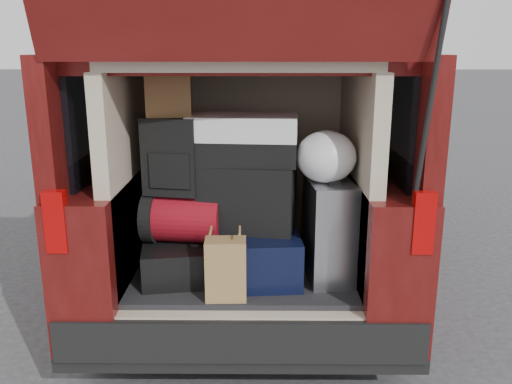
% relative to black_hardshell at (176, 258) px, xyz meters
% --- Properties ---
extents(ground, '(80.00, 80.00, 0.00)m').
position_rel_black_hardshell_xyz_m(ground, '(0.38, -0.14, -0.65)').
color(ground, '#313133').
rests_on(ground, ground).
extents(minivan, '(1.90, 5.35, 2.77)m').
position_rel_black_hardshell_xyz_m(minivan, '(0.38, 1.72, 0.26)').
color(minivan, black).
rests_on(minivan, ground).
extents(load_floor, '(1.24, 1.05, 0.55)m').
position_rel_black_hardshell_xyz_m(load_floor, '(0.38, 0.14, -0.37)').
color(load_floor, black).
rests_on(load_floor, ground).
extents(black_hardshell, '(0.44, 0.55, 0.20)m').
position_rel_black_hardshell_xyz_m(black_hardshell, '(0.00, 0.00, 0.00)').
color(black_hardshell, black).
rests_on(black_hardshell, load_floor).
extents(navy_hardshell, '(0.55, 0.65, 0.27)m').
position_rel_black_hardshell_xyz_m(navy_hardshell, '(0.44, 0.02, 0.03)').
color(navy_hardshell, black).
rests_on(navy_hardshell, load_floor).
extents(silver_roller, '(0.27, 0.40, 0.56)m').
position_rel_black_hardshell_xyz_m(silver_roller, '(0.86, -0.04, 0.18)').
color(silver_roller, white).
rests_on(silver_roller, load_floor).
extents(kraft_bag, '(0.21, 0.14, 0.32)m').
position_rel_black_hardshell_xyz_m(kraft_bag, '(0.30, -0.30, 0.06)').
color(kraft_bag, '#9B7446').
rests_on(kraft_bag, load_floor).
extents(red_duffel, '(0.46, 0.33, 0.28)m').
position_rel_black_hardshell_xyz_m(red_duffel, '(0.05, 0.01, 0.24)').
color(red_duffel, maroon).
rests_on(red_duffel, black_hardshell).
extents(black_soft_case, '(0.56, 0.39, 0.37)m').
position_rel_black_hardshell_xyz_m(black_soft_case, '(0.41, 0.04, 0.36)').
color(black_soft_case, black).
rests_on(black_soft_case, navy_hardshell).
extents(backpack, '(0.32, 0.23, 0.42)m').
position_rel_black_hardshell_xyz_m(backpack, '(0.00, 0.02, 0.59)').
color(backpack, black).
rests_on(backpack, red_duffel).
extents(twotone_duffel, '(0.61, 0.35, 0.26)m').
position_rel_black_hardshell_xyz_m(twotone_duffel, '(0.39, 0.06, 0.67)').
color(twotone_duffel, white).
rests_on(twotone_duffel, black_soft_case).
extents(grocery_sack_lower, '(0.26, 0.22, 0.22)m').
position_rel_black_hardshell_xyz_m(grocery_sack_lower, '(-0.01, 0.06, 0.91)').
color(grocery_sack_lower, brown).
rests_on(grocery_sack_lower, backpack).
extents(plastic_bag_right, '(0.37, 0.35, 0.28)m').
position_rel_black_hardshell_xyz_m(plastic_bag_right, '(0.83, -0.05, 0.60)').
color(plastic_bag_right, white).
rests_on(plastic_bag_right, silver_roller).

